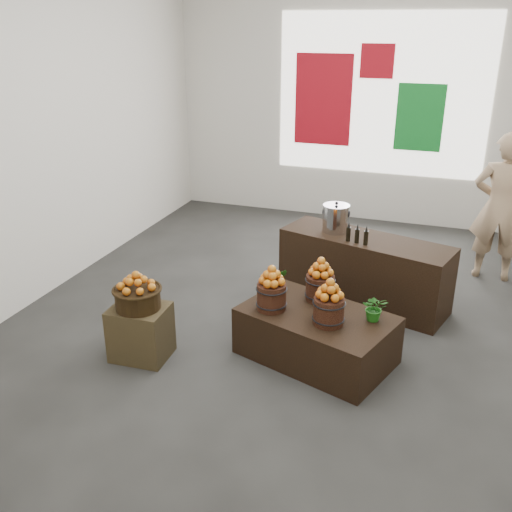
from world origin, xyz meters
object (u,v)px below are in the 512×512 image
(display_table, at_px, (316,336))
(wicker_basket, at_px, (138,298))
(shopper, at_px, (500,207))
(crate, at_px, (141,332))
(counter, at_px, (364,270))
(stock_pot_left, at_px, (336,219))

(display_table, bearing_deg, wicker_basket, -142.76)
(wicker_basket, bearing_deg, shopper, 43.72)
(crate, height_order, wicker_basket, wicker_basket)
(wicker_basket, relative_size, counter, 0.22)
(shopper, bearing_deg, display_table, 58.30)
(crate, height_order, display_table, crate)
(counter, height_order, shopper, shopper)
(crate, xyz_separation_m, stock_pot_left, (1.46, 2.01, 0.68))
(wicker_basket, relative_size, shopper, 0.23)
(crate, height_order, counter, counter)
(crate, relative_size, counter, 0.28)
(counter, bearing_deg, crate, -117.96)
(display_table, distance_m, stock_pot_left, 1.64)
(wicker_basket, bearing_deg, stock_pot_left, 53.95)
(display_table, xyz_separation_m, shopper, (1.66, 2.60, 0.69))
(display_table, bearing_deg, shopper, 76.34)
(counter, bearing_deg, wicker_basket, -117.96)
(stock_pot_left, bearing_deg, shopper, 31.81)
(wicker_basket, xyz_separation_m, stock_pot_left, (1.46, 2.01, 0.31))
(crate, height_order, shopper, shopper)
(crate, distance_m, stock_pot_left, 2.58)
(counter, distance_m, stock_pot_left, 0.68)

